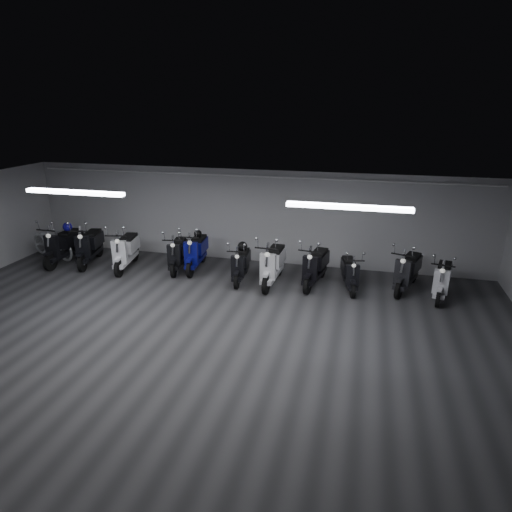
% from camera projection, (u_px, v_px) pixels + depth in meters
% --- Properties ---
extents(floor, '(14.00, 10.00, 0.01)m').
position_uv_depth(floor, '(189.00, 339.00, 9.15)').
color(floor, '#323234').
rests_on(floor, ground).
extents(ceiling, '(14.00, 10.00, 0.01)m').
position_uv_depth(ceiling, '(182.00, 206.00, 8.22)').
color(ceiling, gray).
rests_on(ceiling, ground).
extents(back_wall, '(14.00, 0.01, 2.80)m').
position_uv_depth(back_wall, '(251.00, 216.00, 13.27)').
color(back_wall, '#AEAFB1').
rests_on(back_wall, ground).
extents(fluor_strip_left, '(2.40, 0.18, 0.08)m').
position_uv_depth(fluor_strip_left, '(75.00, 192.00, 9.85)').
color(fluor_strip_left, white).
rests_on(fluor_strip_left, ceiling).
extents(fluor_strip_right, '(2.40, 0.18, 0.08)m').
position_uv_depth(fluor_strip_right, '(348.00, 207.00, 8.47)').
color(fluor_strip_right, white).
rests_on(fluor_strip_right, ceiling).
extents(conduit, '(13.60, 0.05, 0.05)m').
position_uv_depth(conduit, '(250.00, 176.00, 12.79)').
color(conduit, white).
rests_on(conduit, back_wall).
extents(scooter_0, '(0.69, 2.01, 1.49)m').
position_uv_depth(scooter_0, '(63.00, 239.00, 13.27)').
color(scooter_0, black).
rests_on(scooter_0, floor).
extents(scooter_1, '(1.10, 2.10, 1.49)m').
position_uv_depth(scooter_1, '(89.00, 240.00, 13.20)').
color(scooter_1, black).
rests_on(scooter_1, floor).
extents(scooter_2, '(1.01, 2.08, 1.48)m').
position_uv_depth(scooter_2, '(125.00, 245.00, 12.80)').
color(scooter_2, white).
rests_on(scooter_2, floor).
extents(scooter_3, '(0.94, 1.88, 1.34)m').
position_uv_depth(scooter_3, '(177.00, 248.00, 12.73)').
color(scooter_3, black).
rests_on(scooter_3, floor).
extents(scooter_4, '(0.81, 1.98, 1.44)m').
position_uv_depth(scooter_4, '(196.00, 246.00, 12.75)').
color(scooter_4, '#0A0C70').
rests_on(scooter_4, floor).
extents(scooter_5, '(0.70, 1.74, 1.26)m').
position_uv_depth(scooter_5, '(241.00, 259.00, 11.95)').
color(scooter_5, black).
rests_on(scooter_5, floor).
extents(scooter_6, '(0.76, 2.04, 1.50)m').
position_uv_depth(scooter_6, '(273.00, 258.00, 11.69)').
color(scooter_6, white).
rests_on(scooter_6, floor).
extents(scooter_7, '(0.97, 1.99, 1.42)m').
position_uv_depth(scooter_7, '(316.00, 260.00, 11.63)').
color(scooter_7, black).
rests_on(scooter_7, floor).
extents(scooter_8, '(0.87, 1.70, 1.21)m').
position_uv_depth(scooter_8, '(350.00, 267.00, 11.42)').
color(scooter_8, black).
rests_on(scooter_8, floor).
extents(scooter_9, '(1.24, 2.01, 1.42)m').
position_uv_depth(scooter_9, '(408.00, 265.00, 11.31)').
color(scooter_9, black).
rests_on(scooter_9, floor).
extents(bicycle, '(2.09, 1.30, 1.27)m').
position_uv_depth(bicycle, '(51.00, 238.00, 13.79)').
color(bicycle, silver).
rests_on(bicycle, floor).
extents(scooter_10, '(0.96, 1.84, 1.31)m').
position_uv_depth(scooter_10, '(443.00, 273.00, 10.88)').
color(scooter_10, silver).
rests_on(scooter_10, floor).
extents(helmet_0, '(0.28, 0.28, 0.28)m').
position_uv_depth(helmet_0, '(67.00, 227.00, 13.42)').
color(helmet_0, '#120C88').
rests_on(helmet_0, scooter_0).
extents(helmet_1, '(0.23, 0.23, 0.23)m').
position_uv_depth(helmet_1, '(198.00, 234.00, 12.91)').
color(helmet_1, black).
rests_on(helmet_1, scooter_4).
extents(helmet_2, '(0.27, 0.27, 0.27)m').
position_uv_depth(helmet_2, '(242.00, 246.00, 12.08)').
color(helmet_2, black).
rests_on(helmet_2, scooter_5).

